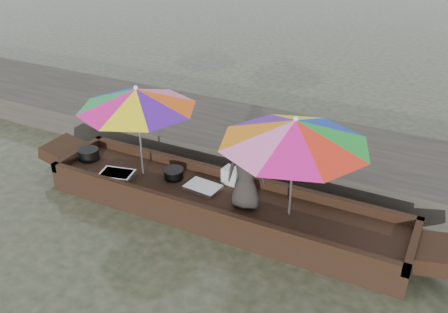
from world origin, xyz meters
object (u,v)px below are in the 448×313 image
at_px(tray_crayfish, 117,175).
at_px(tray_scallop, 203,187).
at_px(supply_bag, 232,176).
at_px(cooking_pot, 89,154).
at_px(vendor, 246,173).
at_px(charcoal_grill, 174,174).
at_px(boat_hull, 221,206).
at_px(umbrella_bow, 140,133).
at_px(umbrella_stern, 292,169).

xyz_separation_m(tray_crayfish, tray_scallop, (1.42, 0.33, -0.01)).
height_order(tray_scallop, supply_bag, supply_bag).
bearing_deg(supply_bag, cooking_pot, -170.93).
height_order(tray_crayfish, vendor, vendor).
xyz_separation_m(cooking_pot, vendor, (3.05, -0.11, 0.48)).
bearing_deg(charcoal_grill, supply_bag, 17.98).
height_order(tray_crayfish, charcoal_grill, charcoal_grill).
xyz_separation_m(cooking_pot, supply_bag, (2.57, 0.41, 0.04)).
height_order(boat_hull, umbrella_bow, umbrella_bow).
height_order(supply_bag, umbrella_bow, umbrella_bow).
bearing_deg(supply_bag, charcoal_grill, -162.02).
xyz_separation_m(boat_hull, tray_scallop, (-0.35, 0.07, 0.21)).
xyz_separation_m(tray_scallop, charcoal_grill, (-0.59, 0.09, 0.04)).
height_order(tray_crayfish, umbrella_stern, umbrella_stern).
distance_m(tray_crayfish, supply_bag, 1.88).
bearing_deg(vendor, charcoal_grill, -23.24).
relative_size(tray_crayfish, charcoal_grill, 1.72).
bearing_deg(boat_hull, tray_crayfish, -171.80).
bearing_deg(umbrella_stern, charcoal_grill, 175.68).
bearing_deg(tray_scallop, charcoal_grill, 171.80).
bearing_deg(charcoal_grill, boat_hull, -9.27).
xyz_separation_m(supply_bag, umbrella_bow, (-1.40, -0.45, 0.65)).
xyz_separation_m(boat_hull, charcoal_grill, (-0.95, 0.15, 0.25)).
xyz_separation_m(vendor, umbrella_bow, (-1.88, 0.07, 0.20)).
xyz_separation_m(charcoal_grill, umbrella_bow, (-0.49, -0.15, 0.70)).
xyz_separation_m(supply_bag, umbrella_stern, (1.14, -0.45, 0.65)).
relative_size(boat_hull, tray_scallop, 10.58).
relative_size(cooking_pot, umbrella_stern, 0.17).
bearing_deg(umbrella_bow, boat_hull, 0.00).
relative_size(charcoal_grill, vendor, 0.27).
distance_m(tray_scallop, umbrella_stern, 1.64).
bearing_deg(cooking_pot, tray_scallop, 0.76).
distance_m(supply_bag, vendor, 0.84).
bearing_deg(charcoal_grill, tray_scallop, -8.20).
height_order(cooking_pot, tray_scallop, cooking_pot).
relative_size(vendor, umbrella_stern, 0.55).
bearing_deg(charcoal_grill, umbrella_bow, -162.61).
bearing_deg(tray_crayfish, supply_bag, 22.06).
height_order(boat_hull, tray_crayfish, tray_crayfish).
xyz_separation_m(tray_scallop, vendor, (0.80, -0.14, 0.55)).
relative_size(tray_crayfish, supply_bag, 1.93).
height_order(tray_crayfish, tray_scallop, tray_crayfish).
distance_m(boat_hull, supply_bag, 0.54).
distance_m(cooking_pot, charcoal_grill, 1.67).
relative_size(cooking_pot, vendor, 0.31).
bearing_deg(umbrella_stern, supply_bag, 158.39).
bearing_deg(cooking_pot, boat_hull, -0.86).
bearing_deg(vendor, tray_crayfish, -9.22).
distance_m(boat_hull, tray_scallop, 0.42).
bearing_deg(boat_hull, tray_scallop, 168.95).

